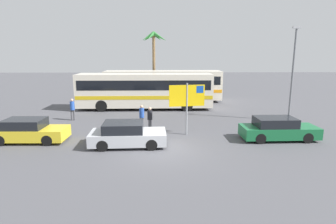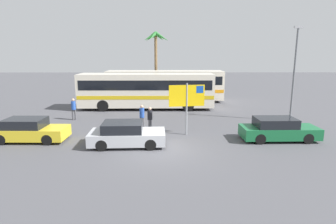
% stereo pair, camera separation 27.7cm
% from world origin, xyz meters
% --- Properties ---
extents(ground, '(120.00, 120.00, 0.00)m').
position_xyz_m(ground, '(0.00, 0.00, 0.00)').
color(ground, '#4C4C51').
extents(bus_front_coach, '(11.95, 2.69, 3.17)m').
position_xyz_m(bus_front_coach, '(-1.40, 11.28, 1.78)').
color(bus_front_coach, silver).
rests_on(bus_front_coach, ground).
extents(bus_rear_coach, '(11.95, 2.69, 3.17)m').
position_xyz_m(bus_rear_coach, '(0.25, 15.27, 1.78)').
color(bus_rear_coach, silver).
rests_on(bus_rear_coach, ground).
extents(ferry_sign, '(2.19, 0.37, 3.20)m').
position_xyz_m(ferry_sign, '(1.67, 2.93, 2.33)').
color(ferry_sign, gray).
rests_on(ferry_sign, ground).
extents(car_silver, '(4.15, 1.98, 1.32)m').
position_xyz_m(car_silver, '(-1.82, 0.84, 0.64)').
color(car_silver, '#B7BABF').
rests_on(car_silver, ground).
extents(car_yellow, '(4.18, 1.76, 1.32)m').
position_xyz_m(car_yellow, '(-7.53, 1.72, 0.63)').
color(car_yellow, yellow).
rests_on(car_yellow, ground).
extents(car_green, '(4.39, 1.73, 1.32)m').
position_xyz_m(car_green, '(6.86, 1.75, 0.64)').
color(car_green, '#196638').
rests_on(car_green, ground).
extents(pedestrian_by_bus, '(0.32, 0.32, 1.64)m').
position_xyz_m(pedestrian_by_bus, '(-6.61, 6.92, 0.97)').
color(pedestrian_by_bus, '#4C4C51').
rests_on(pedestrian_by_bus, ground).
extents(pedestrian_near_sign, '(0.32, 0.32, 1.62)m').
position_xyz_m(pedestrian_near_sign, '(-1.24, 4.31, 0.95)').
color(pedestrian_near_sign, '#4C4C51').
rests_on(pedestrian_near_sign, ground).
extents(pedestrian_crossing_lot, '(0.32, 0.32, 1.60)m').
position_xyz_m(pedestrian_crossing_lot, '(-0.68, 3.71, 0.94)').
color(pedestrian_crossing_lot, '#4C4C51').
rests_on(pedestrian_crossing_lot, ground).
extents(lamp_post_right_side, '(0.56, 0.20, 6.84)m').
position_xyz_m(lamp_post_right_side, '(9.63, 6.41, 3.75)').
color(lamp_post_right_side, slate).
rests_on(lamp_post_right_side, ground).
extents(palm_tree_seaside, '(2.84, 2.97, 7.26)m').
position_xyz_m(palm_tree_seaside, '(-0.73, 17.45, 5.89)').
color(palm_tree_seaside, brown).
rests_on(palm_tree_seaside, ground).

